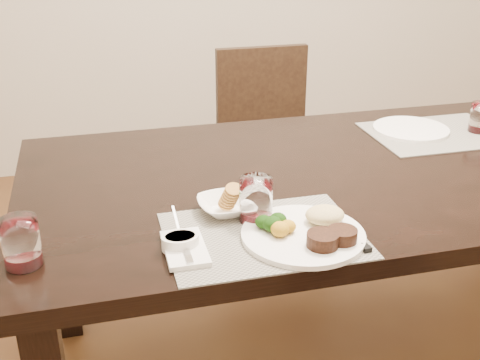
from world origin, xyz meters
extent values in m
cube|color=black|center=(0.00, 0.00, 0.72)|extent=(2.00, 1.00, 0.05)
cube|color=black|center=(-0.92, 0.42, 0.35)|extent=(0.08, 0.08, 0.70)
cube|color=black|center=(0.00, 0.85, 0.43)|extent=(0.42, 0.42, 0.04)
cube|color=black|center=(-0.18, 0.67, 0.21)|extent=(0.04, 0.04, 0.41)
cube|color=black|center=(0.18, 0.67, 0.21)|extent=(0.04, 0.04, 0.41)
cube|color=black|center=(-0.18, 1.03, 0.21)|extent=(0.04, 0.04, 0.41)
cube|color=black|center=(0.18, 1.03, 0.21)|extent=(0.04, 0.04, 0.41)
cube|color=black|center=(0.00, 1.04, 0.68)|extent=(0.42, 0.04, 0.45)
cube|color=gray|center=(-0.40, -0.33, 0.75)|extent=(0.46, 0.34, 0.00)
cube|color=gray|center=(0.38, 0.20, 0.75)|extent=(0.46, 0.34, 0.00)
cylinder|color=white|center=(-0.31, -0.37, 0.76)|extent=(0.29, 0.29, 0.01)
cylinder|color=black|center=(-0.29, -0.43, 0.78)|extent=(0.07, 0.07, 0.03)
cylinder|color=black|center=(-0.24, -0.42, 0.78)|extent=(0.07, 0.07, 0.03)
ellipsoid|color=#D7BE81|center=(-0.25, -0.33, 0.79)|extent=(0.10, 0.08, 0.04)
ellipsoid|color=#163B0B|center=(-0.38, -0.34, 0.79)|extent=(0.05, 0.05, 0.04)
ellipsoid|color=#B97B17|center=(-0.37, -0.37, 0.78)|extent=(0.04, 0.04, 0.04)
cube|color=silver|center=(-0.59, -0.35, 0.76)|extent=(0.09, 0.17, 0.01)
cube|color=silver|center=(-0.59, -0.37, 0.77)|extent=(0.01, 0.12, 0.00)
cube|color=silver|center=(-0.59, -0.30, 0.77)|extent=(0.02, 0.04, 0.00)
cube|color=silver|center=(-0.20, -0.31, 0.76)|extent=(0.03, 0.13, 0.00)
cube|color=black|center=(-0.20, -0.42, 0.76)|extent=(0.03, 0.10, 0.01)
imported|color=white|center=(-0.46, -0.19, 0.77)|extent=(0.15, 0.15, 0.04)
cylinder|color=olive|center=(-0.46, -0.19, 0.80)|extent=(0.04, 0.05, 0.04)
cylinder|color=white|center=(-0.60, -0.34, 0.77)|extent=(0.09, 0.09, 0.03)
cylinder|color=#0D3A0D|center=(-0.60, -0.34, 0.78)|extent=(0.07, 0.07, 0.01)
cube|color=silver|center=(-0.60, -0.29, 0.80)|extent=(0.01, 0.06, 0.04)
cylinder|color=white|center=(-0.40, -0.26, 0.81)|extent=(0.08, 0.08, 0.11)
cylinder|color=#390508|center=(-0.40, -0.26, 0.77)|extent=(0.07, 0.07, 0.03)
cylinder|color=white|center=(0.31, 0.24, 0.76)|extent=(0.26, 0.26, 0.01)
cylinder|color=#390508|center=(0.53, 0.18, 0.77)|extent=(0.06, 0.06, 0.03)
cylinder|color=white|center=(-0.94, -0.32, 0.81)|extent=(0.08, 0.08, 0.11)
cylinder|color=#390508|center=(-0.94, -0.32, 0.76)|extent=(0.07, 0.07, 0.03)
cylinder|color=white|center=(-0.45, -0.11, 0.76)|extent=(0.05, 0.05, 0.02)
cylinder|color=white|center=(-0.45, -0.11, 0.76)|extent=(0.04, 0.04, 0.01)
camera|label=1|loc=(-0.77, -1.52, 1.46)|focal=45.00mm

